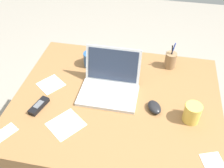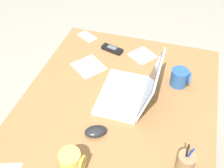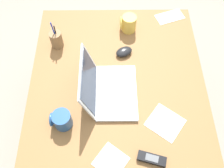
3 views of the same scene
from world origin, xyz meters
name	(u,v)px [view 3 (image 3 of 3)]	position (x,y,z in m)	size (l,w,h in m)	color
ground_plane	(116,132)	(0.00, 0.00, 0.00)	(6.00, 6.00, 0.00)	gray
desk	(116,113)	(0.00, 0.00, 0.37)	(1.14, 0.95, 0.73)	olive
laptop	(107,89)	(-0.05, 0.05, 0.78)	(0.33, 0.28, 0.22)	silver
computer_mouse	(124,52)	(0.21, -0.04, 0.75)	(0.06, 0.10, 0.04)	black
coffee_mug_white	(62,120)	(-0.22, 0.27, 0.78)	(0.09, 0.10, 0.09)	#26518C
coffee_mug_tall	(128,23)	(0.40, -0.07, 0.78)	(0.08, 0.10, 0.10)	#E0BC4C
cordless_phone	(152,159)	(-0.40, -0.15, 0.74)	(0.08, 0.14, 0.03)	black
pen_holder	(56,39)	(0.28, 0.35, 0.78)	(0.07, 0.07, 0.17)	olive
paper_note_near_laptop	(170,17)	(0.51, -0.35, 0.73)	(0.09, 0.18, 0.00)	white
paper_note_right	(111,161)	(-0.40, 0.04, 0.73)	(0.13, 0.13, 0.00)	white
paper_note_front	(165,123)	(-0.22, -0.23, 0.73)	(0.15, 0.16, 0.00)	white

